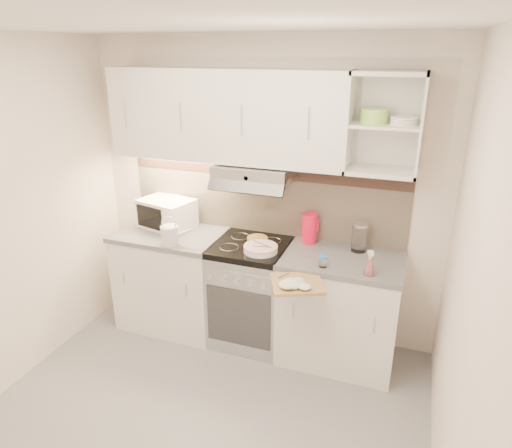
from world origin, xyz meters
name	(u,v)px	position (x,y,z in m)	size (l,w,h in m)	color
ground	(194,429)	(0.00, 0.00, 0.00)	(3.00, 3.00, 0.00)	gray
room_shell	(209,181)	(0.00, 0.37, 1.63)	(3.04, 2.84, 2.52)	white
base_cabinet_left	(173,280)	(-0.75, 1.10, 0.43)	(0.90, 0.60, 0.86)	white
worktop_left	(170,234)	(-0.75, 1.10, 0.88)	(0.92, 0.62, 0.04)	slate
base_cabinet_right	(339,311)	(0.75, 1.10, 0.43)	(0.90, 0.60, 0.86)	white
worktop_right	(343,260)	(0.75, 1.10, 0.88)	(0.92, 0.62, 0.04)	slate
electric_range	(251,293)	(0.00, 1.10, 0.45)	(0.60, 0.60, 0.90)	#B7B7BC
microwave	(167,213)	(-0.84, 1.22, 1.03)	(0.51, 0.42, 0.25)	white
watering_can	(171,234)	(-0.61, 0.88, 0.99)	(0.28, 0.14, 0.24)	silver
plate_stack	(261,249)	(0.12, 0.99, 0.93)	(0.27, 0.27, 0.06)	white
bread_loaf	(257,240)	(0.04, 1.16, 0.92)	(0.17, 0.17, 0.04)	olive
pink_pitcher	(310,228)	(0.44, 1.30, 1.02)	(0.13, 0.12, 0.25)	#F40E39
glass_jar	(359,237)	(0.84, 1.27, 1.02)	(0.12, 0.12, 0.23)	silver
spice_jar	(323,261)	(0.64, 0.89, 0.95)	(0.06, 0.06, 0.09)	silver
spray_bottle	(370,265)	(0.97, 0.88, 0.98)	(0.08, 0.08, 0.20)	pink
cutting_board	(297,284)	(0.51, 0.64, 0.87)	(0.35, 0.31, 0.02)	tan
dish_towel	(299,282)	(0.54, 0.59, 0.91)	(0.24, 0.20, 0.06)	silver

